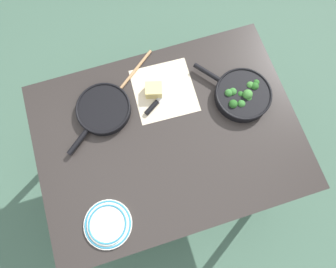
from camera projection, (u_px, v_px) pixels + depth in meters
ground_plane at (168, 165)px, 2.15m from camera, size 14.00×14.00×0.00m
dining_table_red at (168, 140)px, 1.51m from camera, size 1.25×0.92×0.75m
skillet_broccoli at (242, 94)px, 1.46m from camera, size 0.32×0.37×0.08m
skillet_eggs at (103, 110)px, 1.44m from camera, size 0.35×0.31×0.04m
wooden_spoon at (122, 87)px, 1.49m from camera, size 0.34×0.27×0.02m
parchment_sheet at (164, 90)px, 1.49m from camera, size 0.31×0.32×0.00m
grater_knife at (159, 100)px, 1.47m from camera, size 0.25×0.17×0.02m
cheese_block at (155, 90)px, 1.47m from camera, size 0.10×0.09×0.05m
dinner_plate_stack at (108, 224)px, 1.30m from camera, size 0.21×0.21×0.03m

